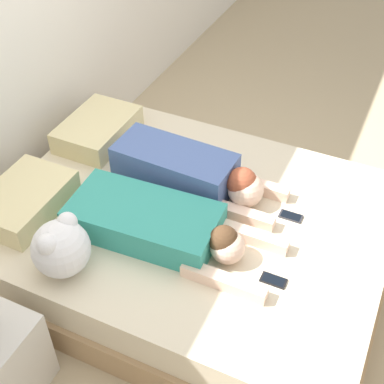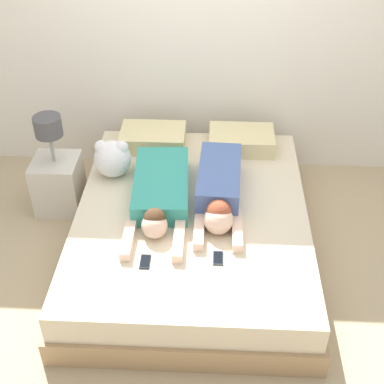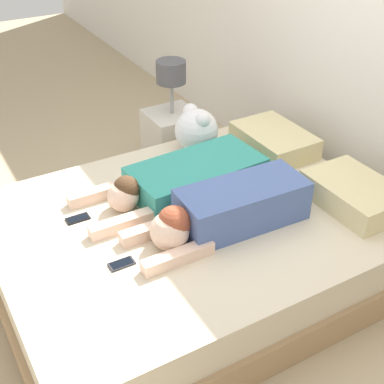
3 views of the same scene
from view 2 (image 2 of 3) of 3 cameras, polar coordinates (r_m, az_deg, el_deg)
name	(u,v)px [view 2 (image 2 of 3)]	position (r m, az deg, el deg)	size (l,w,h in m)	color
ground_plane	(192,249)	(4.16, 0.00, -6.08)	(12.00, 12.00, 0.00)	tan
wall_back	(200,27)	(4.56, 0.82, 17.21)	(12.00, 0.06, 2.60)	white
bed	(192,230)	(4.03, 0.00, -4.03)	(1.73, 2.20, 0.40)	tan
pillow_head_left	(153,138)	(4.58, -4.19, 5.79)	(0.55, 0.37, 0.14)	beige
pillow_head_right	(241,140)	(4.56, 5.29, 5.53)	(0.55, 0.37, 0.14)	beige
person_left	(160,193)	(3.92, -3.43, -0.09)	(0.44, 1.15, 0.21)	teal
person_right	(219,190)	(3.90, 2.89, 0.21)	(0.33, 1.02, 0.23)	#4C66A5
cell_phone_left	(145,262)	(3.49, -5.02, -7.41)	(0.07, 0.13, 0.01)	black
cell_phone_right	(218,258)	(3.51, 2.80, -7.05)	(0.07, 0.13, 0.01)	#2D2D33
plush_toy	(112,158)	(4.21, -8.49, 3.62)	(0.29, 0.29, 0.31)	white
nightstand	(58,178)	(4.53, -14.15, 1.44)	(0.37, 0.37, 0.86)	beige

